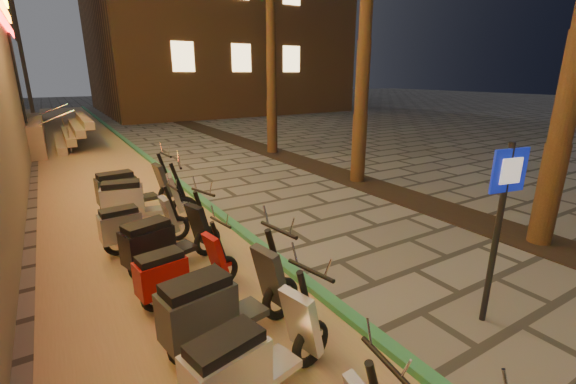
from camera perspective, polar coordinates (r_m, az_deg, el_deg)
parking_strip at (r=11.57m, az=-24.78°, el=0.60°), size 3.40×60.00×0.01m
green_curb at (r=11.85m, az=-16.69°, el=2.07°), size 0.18×60.00×0.10m
planting_strip at (r=10.02m, az=17.74°, el=-0.96°), size 1.20×40.00×0.02m
pedestrian_sign at (r=5.08m, az=29.08°, el=-2.45°), size 0.49×0.12×2.27m
scooter_6 at (r=3.77m, az=-5.59°, el=-23.77°), size 1.68×0.78×1.18m
scooter_7 at (r=4.44m, az=-9.96°, el=-16.27°), size 1.81×0.77×1.27m
scooter_8 at (r=5.42m, az=-16.00°, el=-11.42°), size 1.48×0.61×1.04m
scooter_9 at (r=6.23m, az=-17.94°, el=-7.05°), size 1.67×0.87×1.19m
scooter_10 at (r=7.17m, az=-21.71°, el=-4.64°), size 1.54×0.54×1.09m
scooter_11 at (r=8.19m, az=-21.29°, el=-1.29°), size 1.83×0.83×1.29m
scooter_12 at (r=9.05m, az=-22.31°, el=0.30°), size 1.84×0.68×1.29m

